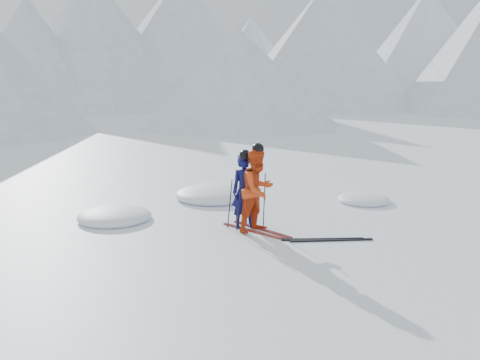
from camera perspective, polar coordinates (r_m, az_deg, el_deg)
ground at (r=11.88m, az=8.71°, el=-4.57°), size 160.00×160.00×0.00m
mountain_range at (r=45.71m, az=-18.60°, el=15.14°), size 106.15×62.94×15.53m
skier_blue at (r=11.06m, az=0.56°, el=-1.30°), size 0.69×0.57×1.62m
skier_red at (r=10.79m, az=1.99°, el=-1.15°), size 0.98×0.82×1.80m
pole_blue_left at (r=11.07m, az=-1.15°, el=-2.72°), size 0.11×0.08×1.08m
pole_blue_right at (r=11.46m, az=0.84°, el=-2.24°), size 0.11×0.07×1.08m
pole_red_left at (r=10.88m, az=-0.07°, el=-2.65°), size 0.12×0.10×1.20m
pole_red_right at (r=11.15m, az=2.74°, el=-2.32°), size 0.12×0.08×1.20m
ski_worn_left at (r=10.95m, az=1.46°, el=-5.75°), size 0.44×1.68×0.03m
ski_worn_right at (r=11.09m, az=2.46°, el=-5.54°), size 0.32×1.70×0.03m
ski_loose_a at (r=10.55m, az=9.24°, el=-6.57°), size 1.48×1.00×0.03m
ski_loose_b at (r=10.51m, az=10.21°, el=-6.66°), size 1.50×0.95×0.03m
snow_lumps at (r=13.31m, az=-3.20°, el=-2.73°), size 7.63×4.43×0.47m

